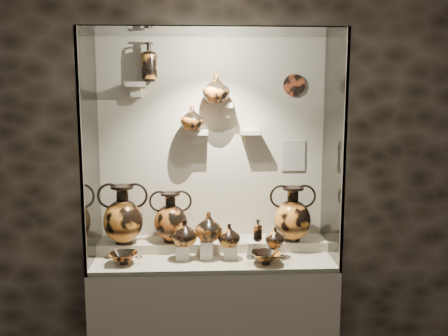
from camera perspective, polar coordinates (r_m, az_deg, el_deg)
The scene contains 35 objects.
wall_back at distance 3.78m, azimuth -1.39°, elevation 2.69°, with size 5.00×0.02×3.20m, color black.
plinth at distance 3.80m, azimuth -1.19°, elevation -16.18°, with size 1.70×0.60×0.80m, color #C3B69C.
front_tier at distance 3.64m, azimuth -1.22°, elevation -10.25°, with size 1.68×0.58×0.03m, color #B9AB90.
rear_tier at distance 3.79m, azimuth -1.29°, elevation -8.88°, with size 1.70×0.25×0.10m, color #B9AB90.
back_panel at distance 3.77m, azimuth -1.38°, elevation 2.68°, with size 1.70×0.03×1.60m, color #C3B69C.
glass_front at distance 3.17m, azimuth -1.12°, elevation 1.49°, with size 1.70×0.01×1.60m, color white.
glass_left at distance 3.54m, azimuth -15.08°, elevation 1.97°, with size 0.01×0.60×1.60m, color white.
glass_right at distance 3.58m, azimuth 12.40°, elevation 2.15°, with size 0.01×0.60×1.60m, color white.
glass_top at distance 3.46m, azimuth -1.30°, elevation 15.33°, with size 1.70×0.60×0.01m, color white.
frame_post_left at distance 3.26m, azimuth -16.05°, elevation 1.36°, with size 0.02×0.02×1.60m, color gray.
frame_post_right at distance 3.31m, azimuth 13.60°, elevation 1.55°, with size 0.02×0.02×1.60m, color gray.
pedestal_a at distance 3.57m, azimuth -4.78°, elevation -9.55°, with size 0.09×0.09×0.10m, color silver.
pedestal_b at distance 3.56m, azimuth -2.01°, elevation -9.31°, with size 0.09×0.09×0.13m, color silver.
pedestal_c at distance 3.58m, azimuth 0.75°, elevation -9.57°, with size 0.09×0.09×0.09m, color silver.
pedestal_d at distance 3.59m, azimuth 3.34°, elevation -9.29°, with size 0.09×0.09×0.12m, color silver.
pedestal_e at distance 3.61m, azimuth 5.58°, elevation -9.53°, with size 0.09×0.09×0.08m, color silver.
bracket_ul at distance 3.71m, azimuth -10.03°, elevation 9.41°, with size 0.14×0.12×0.04m, color #C3B69C.
bracket_ca at distance 3.69m, azimuth -2.92°, elevation 4.09°, with size 0.14×0.12×0.04m, color #C3B69C.
bracket_cb at distance 3.68m, azimuth 0.19°, elevation 7.21°, with size 0.10×0.12×0.04m, color #C3B69C.
bracket_cc at distance 3.71m, azimuth 2.98°, elevation 4.11°, with size 0.14×0.12×0.04m, color #C3B69C.
amphora_left at distance 3.71m, azimuth -11.46°, elevation -5.20°, with size 0.35×0.35×0.43m, color orange, non-canonical shape.
amphora_mid at distance 3.70m, azimuth -6.11°, elevation -5.58°, with size 0.30×0.30×0.37m, color #B1571F, non-canonical shape.
amphora_right at distance 3.74m, azimuth 7.83°, elevation -5.18°, with size 0.33×0.33×0.41m, color orange, non-canonical shape.
jug_a at distance 3.52m, azimuth -4.51°, elevation -7.39°, with size 0.18×0.18×0.18m, color orange.
jug_b at distance 3.53m, azimuth -1.77°, elevation -6.69°, with size 0.19×0.19×0.20m, color #B1571F.
jug_c at distance 3.52m, azimuth 0.59°, elevation -7.70°, with size 0.16×0.16×0.16m, color orange.
jug_e at distance 3.58m, azimuth 5.84°, elevation -7.85°, with size 0.13×0.13×0.14m, color orange.
lekythos_small at distance 3.56m, azimuth 3.88°, elevation -6.96°, with size 0.08×0.08×0.17m, color #B1571F, non-canonical shape.
kylix_left at distance 3.53m, azimuth -11.40°, elevation -9.95°, with size 0.24×0.21×0.10m, color #B1571F, non-canonical shape.
kylix_right at distance 3.47m, azimuth 4.81°, elevation -10.07°, with size 0.26×0.22×0.10m, color orange, non-canonical shape.
lekythos_tall at distance 3.68m, azimuth -8.56°, elevation 12.16°, with size 0.13×0.13×0.31m, color orange, non-canonical shape.
ovoid_vase_a at distance 3.65m, azimuth -3.67°, elevation 5.71°, with size 0.17×0.17×0.18m, color #B1571F.
ovoid_vase_b at distance 3.63m, azimuth -0.91°, elevation 9.08°, with size 0.20×0.20×0.21m, color #B1571F.
wall_plate at distance 3.79m, azimuth 8.02°, elevation 9.36°, with size 0.16×0.16×0.02m, color #983C1E.
info_placard at distance 3.83m, azimuth 7.95°, elevation 1.41°, with size 0.17×0.01×0.23m, color beige.
Camera 1 is at (-0.09, -1.26, 2.01)m, focal length 40.00 mm.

